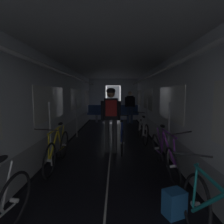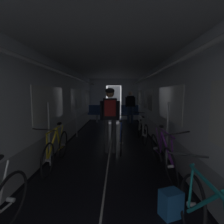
{
  "view_description": "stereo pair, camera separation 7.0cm",
  "coord_description": "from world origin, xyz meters",
  "px_view_note": "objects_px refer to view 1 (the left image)",
  "views": [
    {
      "loc": [
        0.13,
        -1.64,
        1.59
      ],
      "look_at": [
        0.0,
        5.36,
        0.85
      ],
      "focal_mm": 28.5,
      "sensor_mm": 36.0,
      "label": 1
    },
    {
      "loc": [
        0.2,
        -1.64,
        1.59
      ],
      "look_at": [
        0.0,
        5.36,
        0.85
      ],
      "focal_mm": 28.5,
      "sensor_mm": 36.0,
      "label": 2
    }
  ],
  "objects_px": {
    "person_cyclist_aisle": "(111,113)",
    "backpack_on_floor": "(174,203)",
    "bicycle_purple": "(164,154)",
    "bicycle_blue_in_aisle": "(122,136)",
    "bicycle_yellow": "(58,149)",
    "person_standing_near_bench": "(130,105)",
    "bicycle_silver": "(143,130)",
    "bench_seat_far_right": "(129,112)",
    "bench_seat_far_left": "(97,112)"
  },
  "relations": [
    {
      "from": "person_cyclist_aisle",
      "to": "backpack_on_floor",
      "type": "relative_size",
      "value": 5.09
    },
    {
      "from": "bicycle_purple",
      "to": "bicycle_blue_in_aisle",
      "type": "distance_m",
      "value": 1.61
    },
    {
      "from": "bicycle_yellow",
      "to": "person_standing_near_bench",
      "type": "relative_size",
      "value": 1.0
    },
    {
      "from": "person_cyclist_aisle",
      "to": "bicycle_silver",
      "type": "bearing_deg",
      "value": 48.27
    },
    {
      "from": "bicycle_yellow",
      "to": "backpack_on_floor",
      "type": "distance_m",
      "value": 2.54
    },
    {
      "from": "bicycle_blue_in_aisle",
      "to": "person_standing_near_bench",
      "type": "height_order",
      "value": "person_standing_near_bench"
    },
    {
      "from": "bench_seat_far_right",
      "to": "person_standing_near_bench",
      "type": "relative_size",
      "value": 0.58
    },
    {
      "from": "bicycle_purple",
      "to": "bicycle_silver",
      "type": "bearing_deg",
      "value": 92.14
    },
    {
      "from": "bench_seat_far_right",
      "to": "bicycle_blue_in_aisle",
      "type": "xyz_separation_m",
      "value": [
        -0.58,
        -4.83,
        -0.18
      ]
    },
    {
      "from": "bench_seat_far_right",
      "to": "bicycle_blue_in_aisle",
      "type": "height_order",
      "value": "bench_seat_far_right"
    },
    {
      "from": "person_cyclist_aisle",
      "to": "bench_seat_far_right",
      "type": "bearing_deg",
      "value": 80.17
    },
    {
      "from": "person_standing_near_bench",
      "to": "backpack_on_floor",
      "type": "bearing_deg",
      "value": -90.0
    },
    {
      "from": "bicycle_purple",
      "to": "bicycle_yellow",
      "type": "relative_size",
      "value": 1.0
    },
    {
      "from": "bicycle_yellow",
      "to": "bicycle_silver",
      "type": "relative_size",
      "value": 1.0
    },
    {
      "from": "person_standing_near_bench",
      "to": "bench_seat_far_left",
      "type": "bearing_deg",
      "value": 168.21
    },
    {
      "from": "bicycle_silver",
      "to": "bicycle_blue_in_aisle",
      "type": "relative_size",
      "value": 1.0
    },
    {
      "from": "bench_seat_far_left",
      "to": "person_standing_near_bench",
      "type": "bearing_deg",
      "value": -11.79
    },
    {
      "from": "bicycle_yellow",
      "to": "bicycle_blue_in_aisle",
      "type": "bearing_deg",
      "value": 39.49
    },
    {
      "from": "bicycle_purple",
      "to": "person_cyclist_aisle",
      "type": "height_order",
      "value": "person_cyclist_aisle"
    },
    {
      "from": "bench_seat_far_right",
      "to": "person_cyclist_aisle",
      "type": "height_order",
      "value": "person_cyclist_aisle"
    },
    {
      "from": "person_standing_near_bench",
      "to": "backpack_on_floor",
      "type": "distance_m",
      "value": 7.21
    },
    {
      "from": "bicycle_purple",
      "to": "bicycle_silver",
      "type": "relative_size",
      "value": 1.0
    },
    {
      "from": "bicycle_purple",
      "to": "bicycle_silver",
      "type": "height_order",
      "value": "bicycle_purple"
    },
    {
      "from": "bench_seat_far_left",
      "to": "bicycle_silver",
      "type": "height_order",
      "value": "bench_seat_far_left"
    },
    {
      "from": "bench_seat_far_right",
      "to": "bicycle_yellow",
      "type": "distance_m",
      "value": 6.34
    },
    {
      "from": "person_cyclist_aisle",
      "to": "person_standing_near_bench",
      "type": "height_order",
      "value": "person_cyclist_aisle"
    },
    {
      "from": "bicycle_yellow",
      "to": "person_standing_near_bench",
      "type": "distance_m",
      "value": 6.01
    },
    {
      "from": "backpack_on_floor",
      "to": "bicycle_blue_in_aisle",
      "type": "bearing_deg",
      "value": 102.12
    },
    {
      "from": "bicycle_purple",
      "to": "bench_seat_far_left",
      "type": "bearing_deg",
      "value": 107.95
    },
    {
      "from": "bench_seat_far_left",
      "to": "bench_seat_far_right",
      "type": "distance_m",
      "value": 1.8
    },
    {
      "from": "bench_seat_far_right",
      "to": "bicycle_silver",
      "type": "xyz_separation_m",
      "value": [
        0.13,
        -3.96,
        -0.19
      ]
    },
    {
      "from": "person_cyclist_aisle",
      "to": "backpack_on_floor",
      "type": "height_order",
      "value": "person_cyclist_aisle"
    },
    {
      "from": "person_standing_near_bench",
      "to": "bicycle_blue_in_aisle",
      "type": "bearing_deg",
      "value": -97.45
    },
    {
      "from": "backpack_on_floor",
      "to": "bicycle_yellow",
      "type": "bearing_deg",
      "value": 142.79
    },
    {
      "from": "bench_seat_far_right",
      "to": "bench_seat_far_left",
      "type": "bearing_deg",
      "value": 180.0
    },
    {
      "from": "person_cyclist_aisle",
      "to": "bicycle_blue_in_aisle",
      "type": "relative_size",
      "value": 1.02
    },
    {
      "from": "bench_seat_far_right",
      "to": "bicycle_blue_in_aisle",
      "type": "relative_size",
      "value": 0.58
    },
    {
      "from": "bicycle_silver",
      "to": "bicycle_purple",
      "type": "bearing_deg",
      "value": -87.86
    },
    {
      "from": "bicycle_purple",
      "to": "person_standing_near_bench",
      "type": "xyz_separation_m",
      "value": [
        -0.21,
        5.85,
        0.6
      ]
    },
    {
      "from": "backpack_on_floor",
      "to": "person_cyclist_aisle",
      "type": "bearing_deg",
      "value": 109.91
    },
    {
      "from": "backpack_on_floor",
      "to": "bicycle_purple",
      "type": "bearing_deg",
      "value": 80.73
    },
    {
      "from": "bench_seat_far_right",
      "to": "person_cyclist_aisle",
      "type": "bearing_deg",
      "value": -99.83
    },
    {
      "from": "bicycle_purple",
      "to": "bicycle_blue_in_aisle",
      "type": "relative_size",
      "value": 1.0
    },
    {
      "from": "bicycle_blue_in_aisle",
      "to": "backpack_on_floor",
      "type": "distance_m",
      "value": 2.78
    },
    {
      "from": "person_standing_near_bench",
      "to": "bench_seat_far_right",
      "type": "bearing_deg",
      "value": 90.41
    },
    {
      "from": "bicycle_silver",
      "to": "person_cyclist_aisle",
      "type": "relative_size",
      "value": 0.98
    },
    {
      "from": "bicycle_yellow",
      "to": "bicycle_silver",
      "type": "height_order",
      "value": "bicycle_silver"
    },
    {
      "from": "bicycle_yellow",
      "to": "person_cyclist_aisle",
      "type": "distance_m",
      "value": 1.61
    },
    {
      "from": "bench_seat_far_left",
      "to": "bicycle_purple",
      "type": "xyz_separation_m",
      "value": [
        2.02,
        -6.22,
        -0.19
      ]
    },
    {
      "from": "bicycle_purple",
      "to": "backpack_on_floor",
      "type": "bearing_deg",
      "value": -99.27
    }
  ]
}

